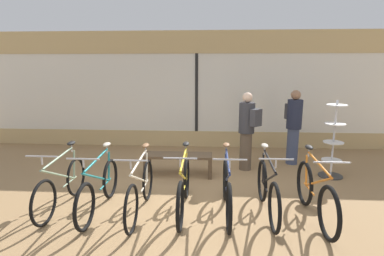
# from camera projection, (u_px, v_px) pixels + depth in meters

# --- Properties ---
(ground_plane) EXTENTS (24.00, 24.00, 0.00)m
(ground_plane) POSITION_uv_depth(u_px,v_px,m) (186.00, 202.00, 5.03)
(ground_plane) COLOR #99754C
(shop_back_wall) EXTENTS (12.00, 0.08, 3.20)m
(shop_back_wall) POSITION_uv_depth(u_px,v_px,m) (197.00, 89.00, 8.29)
(shop_back_wall) COLOR tan
(shop_back_wall) RESTS_ON ground_plane
(bicycle_far_left) EXTENTS (0.46, 1.71, 1.02)m
(bicycle_far_left) POSITION_uv_depth(u_px,v_px,m) (62.00, 185.00, 4.78)
(bicycle_far_left) COLOR black
(bicycle_far_left) RESTS_ON ground_plane
(bicycle_left) EXTENTS (0.46, 1.75, 1.02)m
(bicycle_left) POSITION_uv_depth(u_px,v_px,m) (99.00, 188.00, 4.67)
(bicycle_left) COLOR black
(bicycle_left) RESTS_ON ground_plane
(bicycle_center_left) EXTENTS (0.46, 1.76, 1.02)m
(bicycle_center_left) POSITION_uv_depth(u_px,v_px,m) (141.00, 190.00, 4.58)
(bicycle_center_left) COLOR black
(bicycle_center_left) RESTS_ON ground_plane
(bicycle_center) EXTENTS (0.46, 1.78, 1.03)m
(bicycle_center) POSITION_uv_depth(u_px,v_px,m) (184.00, 188.00, 4.65)
(bicycle_center) COLOR black
(bicycle_center) RESTS_ON ground_plane
(bicycle_center_right) EXTENTS (0.46, 1.77, 1.03)m
(bicycle_center_right) POSITION_uv_depth(u_px,v_px,m) (227.00, 190.00, 4.59)
(bicycle_center_right) COLOR black
(bicycle_center_right) RESTS_ON ground_plane
(bicycle_right) EXTENTS (0.46, 1.70, 1.04)m
(bicycle_right) POSITION_uv_depth(u_px,v_px,m) (268.00, 190.00, 4.57)
(bicycle_right) COLOR black
(bicycle_right) RESTS_ON ground_plane
(bicycle_far_right) EXTENTS (0.46, 1.76, 1.05)m
(bicycle_far_right) POSITION_uv_depth(u_px,v_px,m) (315.00, 194.00, 4.41)
(bicycle_far_right) COLOR black
(bicycle_far_right) RESTS_ON ground_plane
(accessory_rack) EXTENTS (0.48, 0.48, 1.59)m
(accessory_rack) POSITION_uv_depth(u_px,v_px,m) (333.00, 146.00, 6.11)
(accessory_rack) COLOR #333333
(accessory_rack) RESTS_ON ground_plane
(display_bench) EXTENTS (1.40, 0.44, 0.46)m
(display_bench) POSITION_uv_depth(u_px,v_px,m) (178.00, 158.00, 6.23)
(display_bench) COLOR brown
(display_bench) RESTS_ON ground_plane
(customer_near_rack) EXTENTS (0.54, 0.55, 1.71)m
(customer_near_rack) POSITION_uv_depth(u_px,v_px,m) (247.00, 129.00, 6.47)
(customer_near_rack) COLOR brown
(customer_near_rack) RESTS_ON ground_plane
(customer_by_window) EXTENTS (0.38, 0.52, 1.73)m
(customer_by_window) POSITION_uv_depth(u_px,v_px,m) (294.00, 125.00, 6.90)
(customer_by_window) COLOR #424C6B
(customer_by_window) RESTS_ON ground_plane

